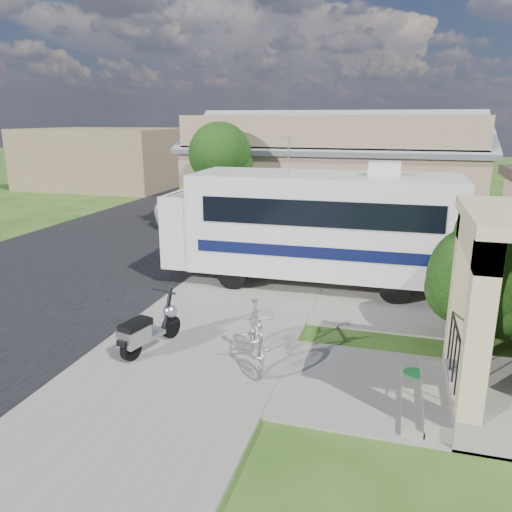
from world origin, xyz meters
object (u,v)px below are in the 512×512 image
(motorhome, at_px, (313,223))
(garden_hose, at_px, (413,378))
(shrub, at_px, (487,272))
(pickup_truck, at_px, (200,201))
(van, at_px, (244,181))
(bicycle, at_px, (257,337))
(scooter, at_px, (147,330))

(motorhome, height_order, garden_hose, motorhome)
(motorhome, relative_size, shrub, 2.66)
(garden_hose, bearing_deg, pickup_truck, 125.68)
(van, bearing_deg, bicycle, -75.02)
(bicycle, relative_size, pickup_truck, 0.33)
(bicycle, xyz_separation_m, garden_hose, (2.96, 0.13, -0.50))
(scooter, height_order, van, van)
(scooter, distance_m, van, 21.13)
(bicycle, height_order, garden_hose, bicycle)
(pickup_truck, bearing_deg, van, -97.09)
(pickup_truck, relative_size, garden_hose, 15.30)
(shrub, distance_m, garden_hose, 2.99)
(pickup_truck, distance_m, van, 6.93)
(motorhome, relative_size, pickup_truck, 1.40)
(scooter, bearing_deg, pickup_truck, 121.89)
(bicycle, bearing_deg, scooter, 160.96)
(motorhome, bearing_deg, pickup_truck, 128.46)
(motorhome, relative_size, scooter, 4.72)
(shrub, xyz_separation_m, van, (-10.99, 18.22, -0.62))
(motorhome, xyz_separation_m, bicycle, (-0.16, -5.27, -1.21))
(shrub, relative_size, pickup_truck, 0.53)
(pickup_truck, bearing_deg, scooter, 101.45)
(bicycle, xyz_separation_m, van, (-6.64, 20.54, 0.37))
(shrub, bearing_deg, motorhome, 144.83)
(motorhome, height_order, van, motorhome)
(pickup_truck, distance_m, garden_hose, 16.61)
(scooter, bearing_deg, bicycle, 17.55)
(van, bearing_deg, pickup_truck, -93.62)
(bicycle, relative_size, garden_hose, 5.09)
(shrub, height_order, bicycle, shrub)
(motorhome, relative_size, bicycle, 4.20)
(garden_hose, bearing_deg, bicycle, -177.43)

